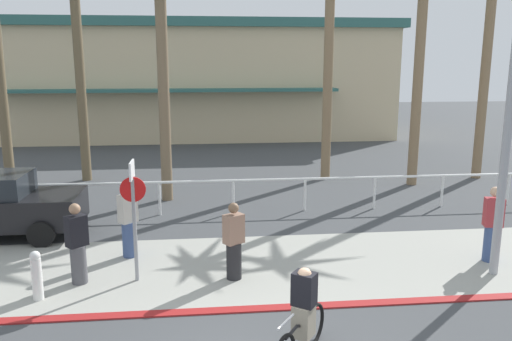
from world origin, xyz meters
name	(u,v)px	position (x,y,z in m)	size (l,w,h in m)	color
ground_plane	(231,200)	(0.00, 10.00, 0.00)	(80.00, 80.00, 0.00)	#424447
sidewalk_strip	(245,267)	(0.00, 4.20, 0.01)	(44.00, 4.00, 0.02)	#9E9E93
curb_paint	(254,309)	(0.00, 2.20, 0.01)	(44.00, 0.24, 0.03)	maroon
building_backdrop	(175,79)	(-2.51, 26.45, 3.44)	(26.28, 10.31, 6.85)	beige
rail_fence	(233,186)	(0.00, 8.50, 0.84)	(26.51, 0.08, 1.04)	white
stop_sign_bike_lane	(134,204)	(-2.31, 3.72, 1.68)	(0.52, 0.56, 2.56)	gray
bollard_3	(37,275)	(-4.10, 3.03, 0.52)	(0.20, 0.20, 1.00)	white
palm_tree_4	(163,37)	(-2.06, 10.20, 5.26)	(2.68, 3.03, 7.09)	#756047
palm_tree_6	(423,15)	(6.91, 11.50, 6.12)	(3.03, 3.58, 7.99)	#846B4C
palm_tree_7	(491,2)	(9.86, 12.37, 6.67)	(3.60, 3.34, 9.04)	#846B4C
cyclist_black_0	(302,317)	(0.57, 0.54, 0.69)	(1.11, 1.51, 1.50)	black
pedestrian_0	(128,223)	(-2.65, 5.12, 0.83)	(0.47, 0.46, 1.79)	#384C7A
pedestrian_1	(78,247)	(-3.48, 3.72, 0.80)	(0.47, 0.46, 1.72)	#4C4C51
pedestrian_2	(492,227)	(5.62, 3.97, 0.82)	(0.45, 0.38, 1.77)	#384C7A
pedestrian_3	(234,244)	(-0.29, 3.61, 0.77)	(0.48, 0.44, 1.67)	#232326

